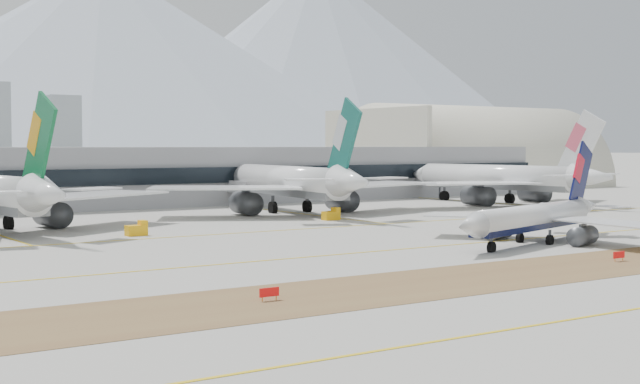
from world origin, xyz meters
TOP-DOWN VIEW (x-y plane):
  - ground at (0.00, 0.00)m, footprint 3000.00×3000.00m
  - taxiing_airliner at (31.02, -10.38)m, footprint 47.59×40.46m
  - widebody_cathay at (32.42, 64.45)m, footprint 70.92×69.88m
  - widebody_china_air at (95.54, 60.27)m, footprint 68.22×67.01m
  - terminal at (0.00, 114.84)m, footprint 280.00×43.10m
  - hangar at (154.56, 135.00)m, footprint 91.00×60.00m
  - hold_sign_left at (-30.90, -32.00)m, footprint 2.20×0.15m
  - hold_sign_right at (23.04, -32.00)m, footprint 2.20×0.15m
  - gse_b at (-16.91, 35.85)m, footprint 3.55×2.00m
  - gse_c at (28.84, 43.52)m, footprint 3.55×2.00m

SIDE VIEW (x-z plane):
  - ground at x=0.00m, z-range 0.00..0.00m
  - hangar at x=154.56m, z-range -29.86..30.14m
  - hold_sign_left at x=-30.90m, z-range 0.20..1.55m
  - hold_sign_right at x=23.04m, z-range 0.20..1.55m
  - gse_b at x=-16.91m, z-range -0.25..2.35m
  - gse_c at x=28.84m, z-range -0.25..2.35m
  - taxiing_airliner at x=31.02m, z-range -4.25..12.16m
  - widebody_china_air at x=95.54m, z-range -5.72..18.69m
  - widebody_cathay at x=32.42m, z-range -5.96..19.50m
  - terminal at x=0.00m, z-range 0.00..15.00m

